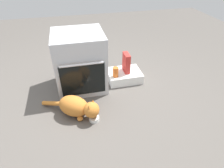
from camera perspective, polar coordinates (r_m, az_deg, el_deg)
name	(u,v)px	position (r m, az deg, el deg)	size (l,w,h in m)	color
ground	(86,105)	(2.43, -7.74, -6.24)	(8.00, 8.00, 0.00)	#56514C
oven	(80,62)	(2.56, -9.52, 6.69)	(0.64, 0.64, 0.78)	#B7BABF
pantry_cabinet	(124,76)	(2.82, 3.69, 2.53)	(0.48, 0.37, 0.14)	white
food_bowl	(94,118)	(2.21, -5.39, -10.24)	(0.12, 0.12, 0.07)	white
cat	(77,107)	(2.22, -10.49, -6.74)	(0.67, 0.50, 0.26)	#C6752D
cereal_box	(126,63)	(2.73, 4.34, 6.39)	(0.07, 0.18, 0.28)	#B72D28
sauce_jar	(116,72)	(2.64, 1.09, 3.63)	(0.08, 0.08, 0.14)	#D16023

